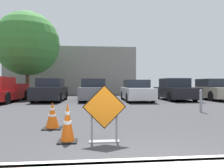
% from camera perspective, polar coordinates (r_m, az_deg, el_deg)
% --- Properties ---
extents(ground_plane, '(96.00, 96.00, 0.00)m').
position_cam_1_polar(ground_plane, '(13.06, -2.29, -5.18)').
color(ground_plane, '#333335').
extents(curb_lip, '(24.94, 0.20, 0.14)m').
position_cam_1_polar(curb_lip, '(3.29, 9.31, -20.13)').
color(curb_lip, beige).
rests_on(curb_lip, ground_plane).
extents(road_closed_sign, '(0.90, 0.20, 1.18)m').
position_cam_1_polar(road_closed_sign, '(4.51, -2.01, -7.45)').
color(road_closed_sign, black).
rests_on(road_closed_sign, ground_plane).
extents(traffic_cone_nearest, '(0.39, 0.39, 0.82)m').
position_cam_1_polar(traffic_cone_nearest, '(4.66, -11.55, -9.88)').
color(traffic_cone_nearest, black).
rests_on(traffic_cone_nearest, ground_plane).
extents(traffic_cone_second, '(0.48, 0.48, 0.71)m').
position_cam_1_polar(traffic_cone_second, '(6.11, -15.31, -8.00)').
color(traffic_cone_second, black).
rests_on(traffic_cone_second, ground_plane).
extents(pickup_truck, '(2.17, 5.48, 1.60)m').
position_cam_1_polar(pickup_truck, '(15.50, -27.17, -1.69)').
color(pickup_truck, red).
rests_on(pickup_truck, ground_plane).
extents(parked_car_nearest, '(1.98, 4.29, 1.55)m').
position_cam_1_polar(parked_car_nearest, '(15.53, -15.74, -1.67)').
color(parked_car_nearest, black).
rests_on(parked_car_nearest, ground_plane).
extents(parked_car_second, '(2.04, 4.39, 1.54)m').
position_cam_1_polar(parked_car_second, '(15.36, -4.78, -1.76)').
color(parked_car_second, slate).
rests_on(parked_car_second, ground_plane).
extents(parked_car_third, '(1.91, 4.50, 1.46)m').
position_cam_1_polar(parked_car_third, '(15.28, 6.39, -1.86)').
color(parked_car_third, silver).
rests_on(parked_car_third, ground_plane).
extents(parked_car_fourth, '(1.95, 4.44, 1.58)m').
position_cam_1_polar(parked_car_fourth, '(16.60, 16.05, -1.55)').
color(parked_car_fourth, black).
rests_on(parked_car_fourth, ground_plane).
extents(parked_car_fifth, '(2.06, 4.71, 1.56)m').
position_cam_1_polar(parked_car_fifth, '(17.95, 24.78, -1.44)').
color(parked_car_fifth, '#A39984').
rests_on(parked_car_fifth, ground_plane).
extents(bollard_nearest, '(0.12, 0.12, 0.96)m').
position_cam_1_polar(bollard_nearest, '(9.88, 22.20, -3.96)').
color(bollard_nearest, gray).
rests_on(bollard_nearest, ground_plane).
extents(building_facade_backdrop, '(14.40, 5.00, 5.29)m').
position_cam_1_polar(building_facade_backdrop, '(26.59, -10.23, 3.23)').
color(building_facade_backdrop, gray).
rests_on(building_facade_backdrop, ground_plane).
extents(street_tree_behind_lot, '(5.53, 5.53, 7.44)m').
position_cam_1_polar(street_tree_behind_lot, '(20.69, -21.24, 9.75)').
color(street_tree_behind_lot, '#513823').
rests_on(street_tree_behind_lot, ground_plane).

